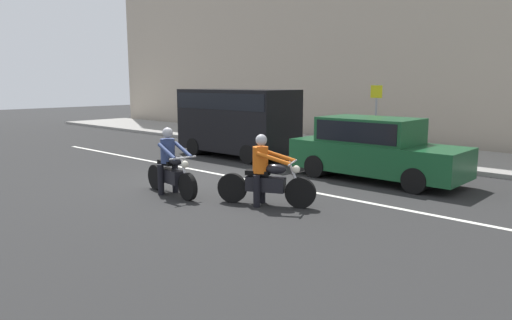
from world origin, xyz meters
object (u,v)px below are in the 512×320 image
(motorcycle_with_rider_orange_stripe, at_px, (265,177))
(parked_van_black, at_px, (237,118))
(motorcycle_with_rider_denim_blue, at_px, (170,168))
(parked_sedan_forest_green, at_px, (374,148))
(street_sign_post, at_px, (376,112))

(motorcycle_with_rider_orange_stripe, relative_size, parked_van_black, 0.46)
(motorcycle_with_rider_denim_blue, distance_m, parked_sedan_forest_green, 5.57)
(motorcycle_with_rider_orange_stripe, relative_size, parked_sedan_forest_green, 0.44)
(motorcycle_with_rider_orange_stripe, relative_size, street_sign_post, 0.84)
(motorcycle_with_rider_orange_stripe, bearing_deg, parked_sedan_forest_green, 84.46)
(parked_sedan_forest_green, bearing_deg, street_sign_post, 118.05)
(parked_van_black, bearing_deg, parked_sedan_forest_green, -4.02)
(motorcycle_with_rider_denim_blue, bearing_deg, street_sign_post, 84.39)
(parked_van_black, distance_m, street_sign_post, 4.94)
(street_sign_post, bearing_deg, parked_van_black, -140.05)
(motorcycle_with_rider_denim_blue, distance_m, street_sign_post, 8.52)
(motorcycle_with_rider_denim_blue, relative_size, street_sign_post, 0.86)
(motorcycle_with_rider_denim_blue, xyz_separation_m, parked_sedan_forest_green, (2.73, 4.85, 0.23))
(parked_sedan_forest_green, bearing_deg, motorcycle_with_rider_denim_blue, -119.38)
(parked_van_black, height_order, street_sign_post, street_sign_post)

